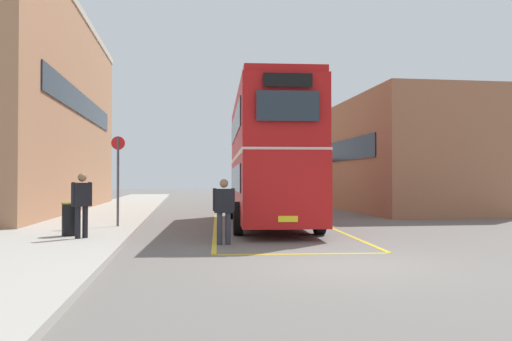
# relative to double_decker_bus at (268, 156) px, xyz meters

# --- Properties ---
(ground_plane) EXTENTS (135.60, 135.60, 0.00)m
(ground_plane) POSITION_rel_double_decker_bus_xyz_m (-0.01, 5.60, -2.51)
(ground_plane) COLOR #66605B
(sidewalk_left) EXTENTS (4.00, 57.60, 0.14)m
(sidewalk_left) POSITION_rel_double_decker_bus_xyz_m (-6.51, 8.00, -2.44)
(sidewalk_left) COLOR #A39E93
(sidewalk_left) RESTS_ON ground
(brick_building_left) EXTENTS (6.50, 21.11, 10.20)m
(brick_building_left) POSITION_rel_double_decker_bus_xyz_m (-11.30, 8.68, 2.59)
(brick_building_left) COLOR #AD7A56
(brick_building_left) RESTS_ON ground
(depot_building_right) EXTENTS (6.06, 14.80, 5.87)m
(depot_building_right) POSITION_rel_double_decker_bus_xyz_m (8.49, 9.26, 0.42)
(depot_building_right) COLOR #9E6647
(depot_building_right) RESTS_ON ground
(double_decker_bus) EXTENTS (3.22, 10.73, 4.75)m
(double_decker_bus) POSITION_rel_double_decker_bus_xyz_m (0.00, 0.00, 0.00)
(double_decker_bus) COLOR black
(double_decker_bus) RESTS_ON ground
(single_deck_bus) EXTENTS (3.50, 9.13, 3.02)m
(single_deck_bus) POSITION_rel_double_decker_bus_xyz_m (3.76, 18.49, -0.87)
(single_deck_bus) COLOR black
(single_deck_bus) RESTS_ON ground
(pedestrian_boarding) EXTENTS (0.56, 0.25, 1.67)m
(pedestrian_boarding) POSITION_rel_double_decker_bus_xyz_m (-2.03, -5.38, -1.55)
(pedestrian_boarding) COLOR #2D2D38
(pedestrian_boarding) RESTS_ON ground
(pedestrian_waiting_near) EXTENTS (0.50, 0.49, 1.69)m
(pedestrian_waiting_near) POSITION_rel_double_decker_bus_xyz_m (-5.67, -4.67, -1.39)
(pedestrian_waiting_near) COLOR black
(pedestrian_waiting_near) RESTS_ON sidewalk_left
(litter_bin) EXTENTS (0.49, 0.49, 0.90)m
(litter_bin) POSITION_rel_double_decker_bus_xyz_m (-6.08, -3.98, -1.92)
(litter_bin) COLOR black
(litter_bin) RESTS_ON sidewalk_left
(bus_stop_sign) EXTENTS (0.44, 0.08, 2.93)m
(bus_stop_sign) POSITION_rel_double_decker_bus_xyz_m (-5.17, -1.23, -0.62)
(bus_stop_sign) COLOR #4C4C51
(bus_stop_sign) RESTS_ON sidewalk_left
(bay_marking_yellow) EXTENTS (4.90, 12.85, 0.01)m
(bay_marking_yellow) POSITION_rel_double_decker_bus_xyz_m (-0.06, -1.93, -2.51)
(bay_marking_yellow) COLOR gold
(bay_marking_yellow) RESTS_ON ground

